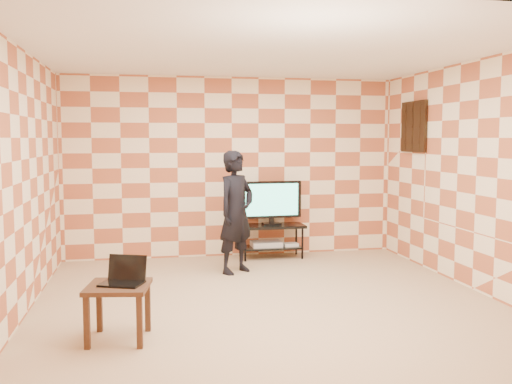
{
  "coord_description": "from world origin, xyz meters",
  "views": [
    {
      "loc": [
        -1.29,
        -6.01,
        1.79
      ],
      "look_at": [
        0.0,
        0.6,
        1.15
      ],
      "focal_mm": 40.0,
      "sensor_mm": 36.0,
      "label": 1
    }
  ],
  "objects_px": {
    "tv_stand": "(272,234)",
    "person": "(236,212)",
    "side_table": "(118,294)",
    "tv": "(272,201)"
  },
  "relations": [
    {
      "from": "tv_stand",
      "to": "person",
      "type": "bearing_deg",
      "value": -128.99
    },
    {
      "from": "side_table",
      "to": "tv_stand",
      "type": "bearing_deg",
      "value": 56.39
    },
    {
      "from": "side_table",
      "to": "person",
      "type": "relative_size",
      "value": 0.37
    },
    {
      "from": "tv_stand",
      "to": "tv",
      "type": "relative_size",
      "value": 1.08
    },
    {
      "from": "tv_stand",
      "to": "person",
      "type": "xyz_separation_m",
      "value": [
        -0.66,
        -0.82,
        0.45
      ]
    },
    {
      "from": "tv",
      "to": "side_table",
      "type": "xyz_separation_m",
      "value": [
        -2.09,
        -3.15,
        -0.45
      ]
    },
    {
      "from": "tv",
      "to": "person",
      "type": "xyz_separation_m",
      "value": [
        -0.66,
        -0.82,
        -0.05
      ]
    },
    {
      "from": "tv_stand",
      "to": "tv",
      "type": "bearing_deg",
      "value": -92.96
    },
    {
      "from": "tv",
      "to": "side_table",
      "type": "relative_size",
      "value": 1.48
    },
    {
      "from": "tv_stand",
      "to": "side_table",
      "type": "relative_size",
      "value": 1.61
    }
  ]
}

